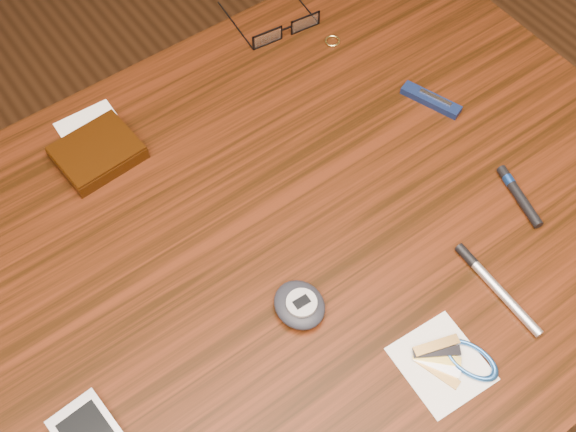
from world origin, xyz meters
name	(u,v)px	position (x,y,z in m)	size (l,w,h in m)	color
ground	(281,428)	(0.00, 0.00, 0.00)	(3.80, 3.80, 0.00)	#472814
desk	(277,284)	(0.00, 0.00, 0.65)	(1.00, 0.70, 0.75)	#391609
wallet_and_card	(97,152)	(-0.11, 0.24, 0.76)	(0.11, 0.13, 0.02)	black
eyeglasses	(284,28)	(0.21, 0.28, 0.76)	(0.12, 0.12, 0.02)	black
gold_ring	(332,41)	(0.26, 0.22, 0.75)	(0.02, 0.02, 0.00)	#EAC96A
pedometer	(300,305)	(-0.03, -0.08, 0.76)	(0.06, 0.06, 0.03)	black
notepad_keys	(455,361)	(0.07, -0.23, 0.75)	(0.10, 0.10, 0.01)	silver
pocket_knife	(431,100)	(0.29, 0.06, 0.76)	(0.05, 0.08, 0.01)	#0A1333
silver_pen	(491,282)	(0.17, -0.18, 0.76)	(0.02, 0.13, 0.01)	silver
black_blue_pen	(518,194)	(0.28, -0.12, 0.76)	(0.03, 0.09, 0.01)	black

